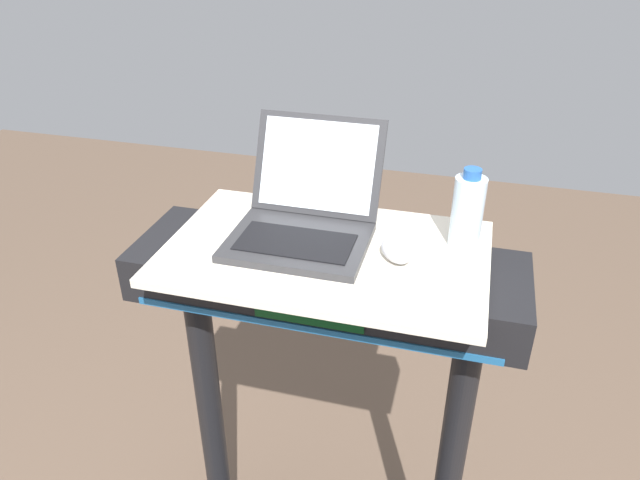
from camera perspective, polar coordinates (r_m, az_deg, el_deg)
The scene contains 4 objects.
desk_board at distance 1.35m, azimuth 0.56°, elevation -1.19°, with size 0.72×0.46×0.02m, color beige.
laptop at distance 1.38m, azimuth -1.47°, elevation 2.33°, with size 0.31×0.34×0.24m.
computer_mouse at distance 1.31m, azimuth 7.25°, elevation -1.02°, with size 0.06×0.10×0.03m, color #B2B2B7.
water_bottle at distance 1.36m, azimuth 13.84°, elevation 2.70°, with size 0.07×0.07×0.18m.
Camera 1 is at (0.29, -0.42, 1.90)m, focal length 33.66 mm.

